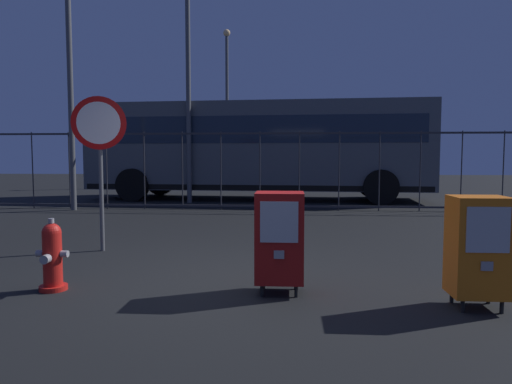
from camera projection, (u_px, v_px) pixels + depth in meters
name	position (u px, v px, depth m)	size (l,w,h in m)	color
ground_plane	(221.00, 282.00, 5.19)	(60.00, 60.00, 0.00)	black
fire_hydrant	(52.00, 257.00, 4.84)	(0.33, 0.32, 0.75)	red
newspaper_box_primary	(279.00, 237.00, 4.72)	(0.48, 0.42, 1.02)	black
newspaper_box_secondary	(478.00, 246.00, 4.25)	(0.48, 0.42, 1.02)	black
stop_sign	(100.00, 141.00, 6.75)	(0.71, 0.31, 2.23)	#4C4F54
fence_barrier	(260.00, 170.00, 12.00)	(18.03, 0.04, 2.00)	#2D2D33
bus_near	(258.00, 146.00, 14.95)	(10.64, 3.34, 3.00)	#4C5156
street_light_near_left	(188.00, 69.00, 13.66)	(0.32, 0.32, 6.67)	#4C4F54
street_light_near_right	(69.00, 41.00, 11.73)	(0.32, 0.32, 7.35)	#4C4F54
street_light_far_left	(227.00, 96.00, 21.47)	(0.32, 0.32, 7.07)	#4C4F54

